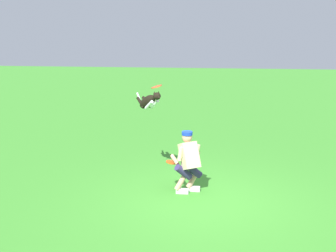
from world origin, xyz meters
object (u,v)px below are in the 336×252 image
(frisbee_flying, at_px, (157,87))
(dog, at_px, (149,102))
(frisbee_held, at_px, (171,162))
(person, at_px, (188,160))

(frisbee_flying, bearing_deg, dog, -38.91)
(frisbee_held, bearing_deg, dog, -58.87)
(person, height_order, frisbee_flying, frisbee_flying)
(dog, bearing_deg, frisbee_held, -9.49)
(frisbee_held, bearing_deg, person, 163.30)
(dog, xyz_separation_m, frisbee_held, (-0.66, 1.09, -1.10))
(dog, distance_m, frisbee_held, 1.68)
(dog, bearing_deg, person, -0.02)
(person, relative_size, frisbee_held, 5.76)
(dog, height_order, frisbee_flying, frisbee_flying)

